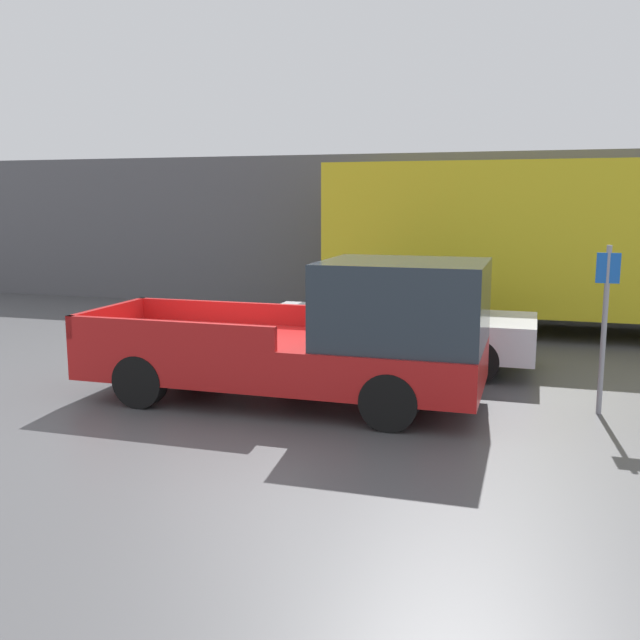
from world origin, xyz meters
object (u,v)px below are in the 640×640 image
Objects in this scene: delivery_truck at (516,243)px; parking_sign at (605,320)px; car at (399,320)px; pickup_truck at (323,338)px.

delivery_truck is 6.18m from parking_sign.
pickup_truck is at bearing -102.35° from car.
parking_sign is at bearing -77.26° from delivery_truck.
car is at bearing 147.36° from parking_sign.
pickup_truck is 3.80m from parking_sign.
pickup_truck is 0.63× the size of delivery_truck.
delivery_truck is (2.37, 6.64, 0.99)m from pickup_truck.
car is 2.05× the size of parking_sign.
delivery_truck reaches higher than car.
parking_sign is (1.35, -5.99, -0.66)m from delivery_truck.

